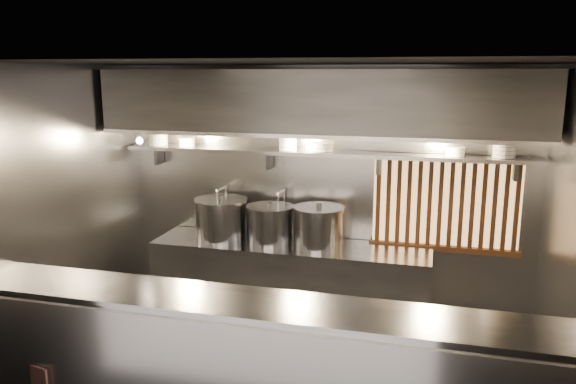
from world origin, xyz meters
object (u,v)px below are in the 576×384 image
at_px(heat_lamp, 138,135).
at_px(stock_pot_left, 270,224).
at_px(stock_pot_mid, 221,219).
at_px(stock_pot_right, 319,227).
at_px(pendant_bulb, 310,146).

bearing_deg(heat_lamp, stock_pot_left, 12.09).
bearing_deg(stock_pot_mid, heat_lamp, -160.10).
relative_size(stock_pot_left, stock_pot_right, 1.03).
bearing_deg(stock_pot_right, stock_pot_mid, 179.28).
xyz_separation_m(heat_lamp, stock_pot_right, (1.91, 0.28, -0.95)).
height_order(stock_pot_mid, stock_pot_right, stock_pot_mid).
xyz_separation_m(stock_pot_left, stock_pot_right, (0.54, -0.02, 0.01)).
bearing_deg(pendant_bulb, stock_pot_left, -172.55).
distance_m(pendant_bulb, stock_pot_mid, 1.30).
xyz_separation_m(pendant_bulb, stock_pot_right, (0.12, -0.07, -0.84)).
xyz_separation_m(stock_pot_mid, stock_pot_right, (1.11, -0.01, -0.01)).
bearing_deg(stock_pot_mid, pendant_bulb, 3.33).
bearing_deg(stock_pot_left, heat_lamp, -167.91).
xyz_separation_m(heat_lamp, stock_pot_left, (1.37, 0.29, -0.96)).
bearing_deg(stock_pot_right, pendant_bulb, 148.44).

